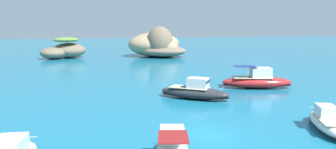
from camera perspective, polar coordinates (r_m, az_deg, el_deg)
The scene contains 6 objects.
ground_plane at distance 22.69m, azimuth 7.43°, elevation -11.20°, with size 400.00×400.00×0.00m, color #197093.
islet_large at distance 81.39m, azimuth -1.98°, elevation 5.45°, with size 19.95×21.66×7.96m.
islet_small at distance 80.96m, azimuth -19.13°, elevation 4.31°, with size 12.47×10.73×5.31m.
motorboat_charcoal at distance 33.36m, azimuth 5.05°, elevation -3.23°, with size 7.58×6.80×2.32m.
motorboat_red at distance 40.61m, azimuth 16.43°, elevation -1.20°, with size 9.42×5.36×2.83m.
motorboat_white at distance 26.27m, azimuth 27.68°, elevation -7.94°, with size 4.46×6.44×1.85m.
Camera 1 is at (-8.92, -19.36, 7.77)m, focal length 32.41 mm.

